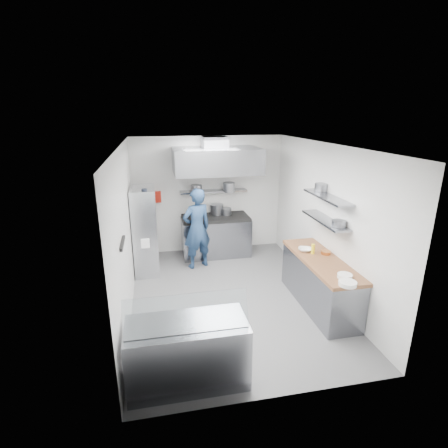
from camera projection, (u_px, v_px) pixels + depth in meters
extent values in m
plane|color=#49494B|center=(230.00, 296.00, 6.59)|extent=(5.00, 5.00, 0.00)
plane|color=silver|center=(231.00, 145.00, 5.74)|extent=(5.00, 5.00, 0.00)
cube|color=white|center=(208.00, 195.00, 8.50)|extent=(3.60, 2.80, 0.02)
cube|color=white|center=(280.00, 296.00, 3.83)|extent=(3.60, 2.80, 0.02)
cube|color=white|center=(126.00, 233.00, 5.82)|extent=(2.80, 5.00, 0.02)
cube|color=white|center=(325.00, 220.00, 6.51)|extent=(2.80, 5.00, 0.02)
cube|color=gray|center=(216.00, 237.00, 8.43)|extent=(1.60, 0.80, 0.90)
cube|color=black|center=(216.00, 218.00, 8.29)|extent=(1.57, 0.78, 0.06)
cylinder|color=slate|center=(196.00, 210.00, 8.41)|extent=(0.27, 0.27, 0.20)
cylinder|color=slate|center=(217.00, 209.00, 8.44)|extent=(0.32, 0.32, 0.24)
cylinder|color=slate|center=(226.00, 211.00, 8.41)|extent=(0.26, 0.26, 0.16)
cube|color=gray|center=(214.00, 191.00, 8.33)|extent=(1.60, 0.30, 0.04)
cylinder|color=slate|center=(197.00, 189.00, 8.07)|extent=(0.26, 0.26, 0.18)
cylinder|color=slate|center=(229.00, 187.00, 8.13)|extent=(0.27, 0.27, 0.22)
cube|color=gray|center=(216.00, 161.00, 7.70)|extent=(1.90, 1.15, 0.55)
cube|color=slate|center=(215.00, 142.00, 7.80)|extent=(0.55, 0.55, 0.24)
cube|color=#AC1A0D|center=(156.00, 197.00, 8.20)|extent=(0.22, 0.10, 0.26)
imported|color=navy|center=(197.00, 229.00, 7.61)|extent=(0.76, 0.63, 1.79)
cube|color=silver|center=(145.00, 230.00, 7.41)|extent=(0.50, 0.90, 1.85)
cube|color=white|center=(145.00, 242.00, 7.09)|extent=(0.17, 0.21, 0.19)
cube|color=yellow|center=(144.00, 216.00, 7.11)|extent=(0.14, 0.18, 0.16)
cylinder|color=black|center=(144.00, 193.00, 6.85)|extent=(0.11, 0.11, 0.18)
cube|color=black|center=(122.00, 243.00, 4.94)|extent=(0.04, 0.55, 0.05)
cube|color=gray|center=(319.00, 284.00, 6.18)|extent=(0.62, 2.00, 0.84)
cube|color=brown|center=(321.00, 260.00, 6.05)|extent=(0.65, 2.04, 0.06)
cylinder|color=white|center=(348.00, 283.00, 5.11)|extent=(0.26, 0.26, 0.06)
cylinder|color=white|center=(345.00, 276.00, 5.34)|extent=(0.23, 0.23, 0.06)
cylinder|color=#C77638|center=(326.00, 252.00, 6.23)|extent=(0.17, 0.17, 0.06)
cylinder|color=yellow|center=(313.00, 249.00, 6.23)|extent=(0.06, 0.06, 0.18)
imported|color=white|center=(305.00, 250.00, 6.36)|extent=(0.31, 0.31, 0.06)
cube|color=gray|center=(325.00, 220.00, 6.16)|extent=(0.30, 1.30, 0.04)
cube|color=gray|center=(327.00, 197.00, 6.04)|extent=(0.30, 1.30, 0.04)
cylinder|color=slate|center=(339.00, 223.00, 5.76)|extent=(0.23, 0.23, 0.10)
cylinder|color=slate|center=(321.00, 187.00, 6.39)|extent=(0.24, 0.24, 0.14)
cube|color=gray|center=(187.00, 353.00, 4.41)|extent=(1.50, 0.70, 0.85)
cube|color=silver|center=(187.00, 313.00, 4.10)|extent=(1.47, 0.19, 0.42)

